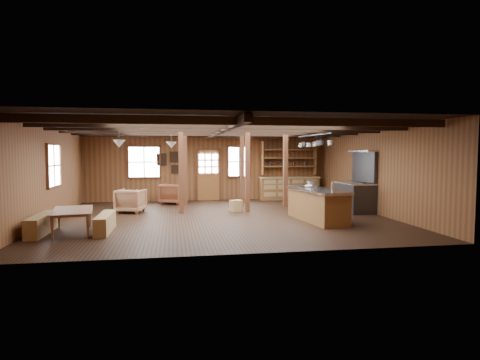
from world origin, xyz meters
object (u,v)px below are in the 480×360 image
object	(u,v)px
armchair_a	(129,198)
dining_table	(74,221)
kitchen_island	(317,205)
armchair_b	(172,194)
commercial_range	(356,192)
armchair_c	(131,201)

from	to	relation	value
armchair_a	dining_table	bearing A→B (deg)	71.11
kitchen_island	armchair_b	xyz separation A→B (m)	(-4.16, 4.61, -0.09)
kitchen_island	dining_table	distance (m)	6.61
commercial_range	armchair_b	xyz separation A→B (m)	(-6.14, 3.03, -0.27)
armchair_c	armchair_a	bearing A→B (deg)	-65.71
armchair_a	armchair_c	distance (m)	1.44
armchair_c	commercial_range	bearing A→B (deg)	-171.67
kitchen_island	commercial_range	distance (m)	2.53
dining_table	armchair_a	xyz separation A→B (m)	(0.84, 4.67, 0.02)
armchair_b	armchair_c	bearing A→B (deg)	75.50
kitchen_island	commercial_range	size ratio (longest dim) A/B	1.25
commercial_range	dining_table	bearing A→B (deg)	-165.33
kitchen_island	dining_table	world-z (taller)	kitchen_island
armchair_a	armchair_c	xyz separation A→B (m)	(0.21, -1.42, 0.08)
dining_table	armchair_c	distance (m)	3.41
armchair_b	armchair_c	distance (m)	2.44
dining_table	commercial_range	bearing A→B (deg)	-84.62
kitchen_island	dining_table	xyz separation A→B (m)	(-6.57, -0.66, -0.19)
dining_table	armchair_b	distance (m)	5.80
commercial_range	armchair_c	size ratio (longest dim) A/B	2.39
commercial_range	armchair_b	size ratio (longest dim) A/B	2.41
dining_table	armchair_a	bearing A→B (deg)	-19.48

